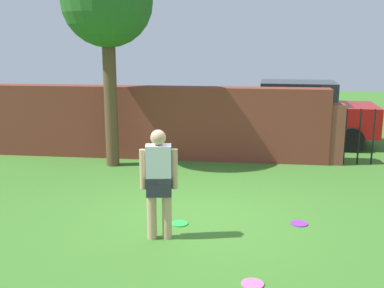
% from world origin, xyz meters
% --- Properties ---
extents(ground_plane, '(40.00, 40.00, 0.00)m').
position_xyz_m(ground_plane, '(0.00, 0.00, 0.00)').
color(ground_plane, '#3D7528').
extents(brick_wall, '(8.24, 0.50, 1.75)m').
position_xyz_m(brick_wall, '(-1.50, 3.86, 0.88)').
color(brick_wall, brown).
rests_on(brick_wall, ground).
extents(tree, '(1.98, 1.98, 4.65)m').
position_xyz_m(tree, '(-2.34, 3.03, 3.59)').
color(tree, brown).
rests_on(tree, ground).
extents(person, '(0.53, 0.28, 1.62)m').
position_xyz_m(person, '(-0.47, -0.84, 0.90)').
color(person, tan).
rests_on(person, ground).
extents(fence_gate, '(2.55, 0.44, 1.40)m').
position_xyz_m(fence_gate, '(3.78, 3.86, 0.70)').
color(fence_gate, brown).
rests_on(fence_gate, ground).
extents(car, '(4.27, 2.06, 1.72)m').
position_xyz_m(car, '(2.06, 5.97, 0.86)').
color(car, '#A51111').
rests_on(car, ground).
extents(frisbee_pink, '(0.27, 0.27, 0.02)m').
position_xyz_m(frisbee_pink, '(0.89, -2.01, 0.01)').
color(frisbee_pink, pink).
rests_on(frisbee_pink, ground).
extents(frisbee_green, '(0.27, 0.27, 0.02)m').
position_xyz_m(frisbee_green, '(-0.26, -0.28, 0.01)').
color(frisbee_green, green).
rests_on(frisbee_green, ground).
extents(frisbee_purple, '(0.27, 0.27, 0.02)m').
position_xyz_m(frisbee_purple, '(1.61, -0.04, 0.01)').
color(frisbee_purple, purple).
rests_on(frisbee_purple, ground).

